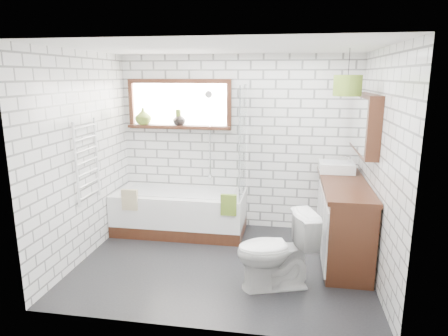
% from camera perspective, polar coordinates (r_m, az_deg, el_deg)
% --- Properties ---
extents(floor, '(3.40, 2.60, 0.01)m').
position_cam_1_polar(floor, '(4.95, -0.21, -13.45)').
color(floor, black).
rests_on(floor, ground).
extents(ceiling, '(3.40, 2.60, 0.01)m').
position_cam_1_polar(ceiling, '(4.44, -0.24, 16.92)').
color(ceiling, white).
rests_on(ceiling, ground).
extents(wall_back, '(3.40, 0.01, 2.50)m').
position_cam_1_polar(wall_back, '(5.80, 1.95, 3.57)').
color(wall_back, white).
rests_on(wall_back, ground).
extents(wall_front, '(3.40, 0.01, 2.50)m').
position_cam_1_polar(wall_front, '(3.30, -4.05, -3.84)').
color(wall_front, white).
rests_on(wall_front, ground).
extents(wall_left, '(0.01, 2.60, 2.50)m').
position_cam_1_polar(wall_left, '(5.10, -19.47, 1.50)').
color(wall_left, white).
rests_on(wall_left, ground).
extents(wall_right, '(0.01, 2.60, 2.50)m').
position_cam_1_polar(wall_right, '(4.57, 21.33, 0.08)').
color(wall_right, white).
rests_on(wall_right, ground).
extents(window, '(1.52, 0.16, 0.68)m').
position_cam_1_polar(window, '(5.87, -6.43, 9.01)').
color(window, black).
rests_on(window, wall_back).
extents(towel_radiator, '(0.06, 0.52, 1.00)m').
position_cam_1_polar(towel_radiator, '(5.09, -18.98, 0.94)').
color(towel_radiator, white).
rests_on(towel_radiator, wall_left).
extents(mirror_cabinet, '(0.16, 1.20, 0.70)m').
position_cam_1_polar(mirror_cabinet, '(5.08, 19.43, 6.03)').
color(mirror_cabinet, black).
rests_on(mirror_cabinet, wall_right).
extents(shower_riser, '(0.02, 0.02, 1.30)m').
position_cam_1_polar(shower_riser, '(5.81, -2.03, 4.58)').
color(shower_riser, silver).
rests_on(shower_riser, wall_back).
extents(bathtub, '(1.84, 0.81, 0.59)m').
position_cam_1_polar(bathtub, '(5.80, -6.28, -6.23)').
color(bathtub, white).
rests_on(bathtub, floor).
extents(shower_screen, '(0.02, 0.72, 1.50)m').
position_cam_1_polar(shower_screen, '(5.37, 2.74, 3.81)').
color(shower_screen, white).
rests_on(shower_screen, bathtub).
extents(towel_green, '(0.21, 0.06, 0.28)m').
position_cam_1_polar(towel_green, '(5.18, 0.67, -5.30)').
color(towel_green, '#567122').
rests_on(towel_green, bathtub).
extents(towel_beige, '(0.22, 0.05, 0.28)m').
position_cam_1_polar(towel_beige, '(5.54, -13.30, -4.43)').
color(towel_beige, tan).
rests_on(towel_beige, bathtub).
extents(vanity, '(0.54, 1.68, 0.96)m').
position_cam_1_polar(vanity, '(5.17, 16.62, -7.03)').
color(vanity, black).
rests_on(vanity, floor).
extents(basin, '(0.45, 0.39, 0.13)m').
position_cam_1_polar(basin, '(5.49, 15.76, 0.13)').
color(basin, white).
rests_on(basin, vanity).
extents(tap, '(0.04, 0.04, 0.17)m').
position_cam_1_polar(tap, '(5.49, 17.46, 0.81)').
color(tap, silver).
rests_on(tap, vanity).
extents(toilet, '(0.70, 0.92, 0.83)m').
position_cam_1_polar(toilet, '(4.31, 7.39, -11.63)').
color(toilet, white).
rests_on(toilet, floor).
extents(vase_olive, '(0.24, 0.24, 0.25)m').
position_cam_1_polar(vase_olive, '(6.03, -11.49, 7.05)').
color(vase_olive, '#5D7624').
rests_on(vase_olive, window).
extents(vase_dark, '(0.19, 0.19, 0.19)m').
position_cam_1_polar(vase_dark, '(5.86, -6.44, 6.78)').
color(vase_dark, black).
rests_on(vase_dark, window).
extents(bottle, '(0.08, 0.08, 0.23)m').
position_cam_1_polar(bottle, '(5.86, -6.55, 6.98)').
color(bottle, '#5D7624').
rests_on(bottle, window).
extents(pendant, '(0.31, 0.31, 0.23)m').
position_cam_1_polar(pendant, '(4.73, 17.23, 11.20)').
color(pendant, '#567122').
rests_on(pendant, ceiling).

